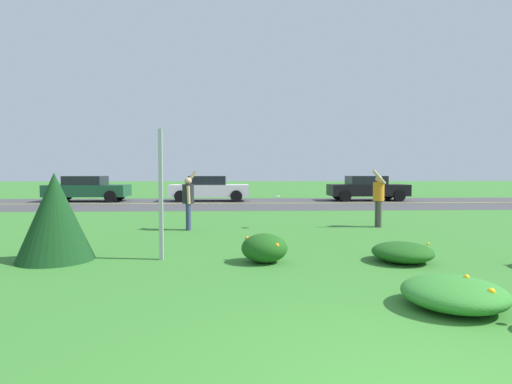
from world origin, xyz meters
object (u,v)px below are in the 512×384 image
person_thrower_dark_shirt (188,199)px  car_black_center_right (367,188)px  person_catcher_orange_shirt (378,196)px  frisbee_white (276,196)px  car_dark_green_leftmost (87,188)px  sign_post_near_path (161,195)px  car_white_center_left (209,188)px

person_thrower_dark_shirt → car_black_center_right: person_thrower_dark_shirt is taller
person_catcher_orange_shirt → person_thrower_dark_shirt: bearing=-176.0°
person_thrower_dark_shirt → frisbee_white: (2.58, 0.23, 0.05)m
car_dark_green_leftmost → car_black_center_right: size_ratio=1.00×
person_catcher_orange_shirt → frisbee_white: bearing=-176.9°
sign_post_near_path → car_dark_green_leftmost: bearing=114.2°
person_catcher_orange_shirt → car_dark_green_leftmost: person_catcher_orange_shirt is taller
person_catcher_orange_shirt → frisbee_white: person_catcher_orange_shirt is taller
car_white_center_left → car_black_center_right: bearing=0.0°
sign_post_near_path → frisbee_white: (2.62, 4.26, -0.29)m
person_thrower_dark_shirt → person_catcher_orange_shirt: (5.75, 0.41, 0.03)m
car_white_center_left → person_catcher_orange_shirt: bearing=-62.4°
car_white_center_left → frisbee_white: bearing=-76.4°
person_thrower_dark_shirt → frisbee_white: 2.59m
person_catcher_orange_shirt → car_dark_green_leftmost: 17.22m
person_thrower_dark_shirt → car_dark_green_leftmost: bearing=121.2°
frisbee_white → car_dark_green_leftmost: 15.13m
sign_post_near_path → car_dark_green_leftmost: sign_post_near_path is taller
sign_post_near_path → car_dark_green_leftmost: size_ratio=0.56×
frisbee_white → car_white_center_left: bearing=103.6°
person_thrower_dark_shirt → car_black_center_right: 14.87m
person_thrower_dark_shirt → sign_post_near_path: bearing=-90.6°
person_thrower_dark_shirt → car_black_center_right: bearing=52.6°
car_dark_green_leftmost → person_thrower_dark_shirt: bearing=-58.8°
person_catcher_orange_shirt → car_white_center_left: (-5.97, 11.41, -0.21)m
frisbee_white → car_white_center_left: 11.92m
car_white_center_left → car_black_center_right: same height
car_dark_green_leftmost → car_black_center_right: same height
sign_post_near_path → car_white_center_left: sign_post_near_path is taller
frisbee_white → car_dark_green_leftmost: bearing=130.1°
frisbee_white → person_catcher_orange_shirt: bearing=3.1°
car_black_center_right → person_thrower_dark_shirt: bearing=-127.4°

